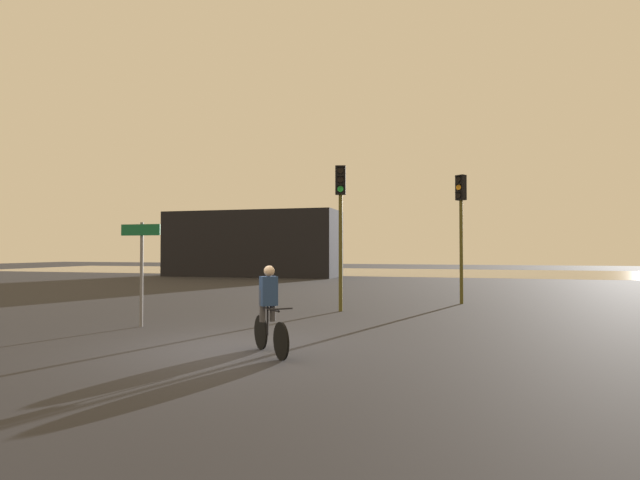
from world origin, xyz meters
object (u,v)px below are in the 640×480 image
traffic_light_far_right (461,214)px  traffic_light_center (341,210)px  distant_building (252,244)px  direction_sign_post (141,259)px  cyclist (269,309)px

traffic_light_far_right → traffic_light_center: traffic_light_far_right is taller
distant_building → traffic_light_center: 21.90m
direction_sign_post → cyclist: direction_sign_post is taller
distant_building → cyclist: (11.43, -25.37, -1.56)m
traffic_light_center → direction_sign_post: (-4.05, -4.40, -1.46)m
traffic_light_center → traffic_light_far_right: bearing=-149.0°
distant_building → traffic_light_far_right: (14.82, -15.47, 0.80)m
traffic_light_far_right → cyclist: (-3.40, -9.89, -2.37)m
traffic_light_far_right → traffic_light_center: (-3.62, -3.33, -0.03)m
traffic_light_center → cyclist: 6.97m
direction_sign_post → traffic_light_center: bearing=-133.5°
distant_building → traffic_light_far_right: size_ratio=2.79×
traffic_light_center → cyclist: traffic_light_center is taller
traffic_light_far_right → traffic_light_center: 4.92m
traffic_light_far_right → distant_building: bearing=-9.8°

